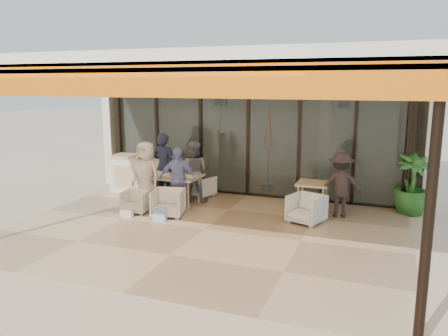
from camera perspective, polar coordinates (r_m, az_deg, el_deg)
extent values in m
plane|color=#C6B293|center=(9.11, -2.58, -8.10)|extent=(70.00, 70.00, 0.00)
cube|color=tan|center=(9.11, -2.58, -8.07)|extent=(8.00, 6.00, 0.01)
cube|color=silver|center=(8.62, -2.78, 13.13)|extent=(8.00, 6.00, 0.20)
cube|color=orange|center=(6.02, -14.00, 11.12)|extent=(8.00, 0.12, 0.45)
cube|color=#E75C13|center=(6.60, -10.61, 12.25)|extent=(8.00, 1.50, 0.06)
cylinder|color=black|center=(5.25, 25.26, -5.24)|extent=(0.12, 0.12, 3.20)
cylinder|color=black|center=(13.08, -13.50, 4.63)|extent=(0.12, 0.12, 3.20)
cylinder|color=black|center=(10.90, 22.88, 2.87)|extent=(0.12, 0.12, 3.20)
cube|color=#9EADA3|center=(11.51, 3.17, 4.09)|extent=(8.00, 0.03, 3.20)
cube|color=black|center=(11.80, 3.09, -3.45)|extent=(8.00, 0.10, 0.08)
cube|color=black|center=(11.43, 3.26, 11.88)|extent=(8.00, 0.10, 0.08)
cube|color=black|center=(13.25, -13.65, 4.70)|extent=(0.08, 0.10, 3.20)
cube|color=black|center=(12.57, -8.70, 4.56)|extent=(0.08, 0.10, 3.20)
cube|color=black|center=(11.98, -3.02, 4.36)|extent=(0.08, 0.10, 3.20)
cube|color=black|center=(11.51, 3.17, 4.09)|extent=(0.08, 0.10, 3.20)
cube|color=black|center=(11.19, 9.80, 3.75)|extent=(0.08, 0.10, 3.20)
cube|color=black|center=(11.03, 16.72, 3.35)|extent=(0.08, 0.10, 3.20)
cube|color=black|center=(11.03, 23.47, 2.90)|extent=(0.08, 0.10, 3.20)
cube|color=silver|center=(14.87, 7.19, 5.96)|extent=(9.00, 0.25, 3.40)
cube|color=silver|center=(14.92, -11.20, 5.85)|extent=(0.25, 3.50, 3.40)
cube|color=silver|center=(12.78, 24.92, 4.22)|extent=(0.25, 3.50, 3.40)
cube|color=silver|center=(13.12, 5.58, 12.77)|extent=(9.00, 3.50, 0.25)
cube|color=#D8B784|center=(13.44, 5.31, -1.82)|extent=(8.00, 3.50, 0.02)
cylinder|color=silver|center=(13.55, -1.31, 4.71)|extent=(0.40, 0.40, 3.00)
cylinder|color=silver|center=(12.71, 13.13, 4.01)|extent=(0.40, 0.40, 3.00)
cylinder|color=black|center=(12.96, -0.33, 11.08)|extent=(0.03, 0.03, 0.70)
cube|color=black|center=(12.96, -0.32, 9.09)|extent=(0.30, 0.30, 0.40)
sphere|color=#FFBF72|center=(12.96, -0.32, 9.09)|extent=(0.18, 0.18, 0.18)
cylinder|color=black|center=(12.17, 15.57, 10.69)|extent=(0.03, 0.03, 0.70)
cube|color=black|center=(12.18, 15.46, 8.58)|extent=(0.30, 0.30, 0.40)
sphere|color=#FFBF72|center=(12.18, 15.46, 8.58)|extent=(0.18, 0.18, 0.18)
cylinder|color=black|center=(12.65, 5.74, -2.45)|extent=(0.40, 0.40, 0.05)
cylinder|color=black|center=(12.46, 5.83, 2.02)|extent=(0.04, 0.04, 2.10)
cone|color=#EF5414|center=(12.38, 5.89, 5.00)|extent=(0.32, 0.32, 1.10)
cube|color=silver|center=(12.17, -10.41, -0.94)|extent=(1.80, 0.60, 1.00)
cube|color=#D8B784|center=(12.08, -10.49, 1.42)|extent=(1.85, 0.65, 0.06)
cube|color=#D8B784|center=(11.92, -11.17, -1.23)|extent=(1.50, 0.02, 0.60)
cube|color=#D8B784|center=(10.89, -7.01, -1.06)|extent=(1.50, 0.90, 0.05)
cube|color=white|center=(10.89, -7.02, -0.93)|extent=(1.30, 0.35, 0.01)
cylinder|color=#D8B784|center=(11.00, -10.61, -3.03)|extent=(0.06, 0.06, 0.70)
cylinder|color=#D8B784|center=(10.43, -4.74, -3.64)|extent=(0.06, 0.06, 0.70)
cylinder|color=#D8B784|center=(11.53, -8.98, -2.32)|extent=(0.06, 0.06, 0.70)
cylinder|color=#D8B784|center=(10.99, -3.33, -2.86)|extent=(0.06, 0.06, 0.70)
cylinder|color=white|center=(10.96, -9.47, -0.60)|extent=(0.06, 0.06, 0.11)
cylinder|color=white|center=(11.16, -7.69, -0.34)|extent=(0.06, 0.06, 0.11)
cylinder|color=white|center=(10.76, -7.03, -0.74)|extent=(0.06, 0.06, 0.11)
cylinder|color=white|center=(10.90, -5.19, -0.56)|extent=(0.06, 0.06, 0.11)
cylinder|color=white|center=(10.48, -5.09, -1.02)|extent=(0.06, 0.06, 0.11)
cylinder|color=white|center=(11.18, -9.41, -0.37)|extent=(0.06, 0.06, 0.11)
cylinder|color=brown|center=(11.26, -9.17, -0.16)|extent=(0.07, 0.07, 0.16)
cylinder|color=black|center=(11.16, -6.82, -0.19)|extent=(0.09, 0.09, 0.17)
cylinder|color=black|center=(11.14, -6.84, 0.29)|extent=(0.10, 0.10, 0.01)
cylinder|color=white|center=(10.84, -9.86, -1.01)|extent=(0.22, 0.22, 0.01)
cylinder|color=white|center=(10.42, -5.57, -1.38)|extent=(0.22, 0.22, 0.01)
cylinder|color=white|center=(11.37, -8.30, -0.41)|extent=(0.22, 0.22, 0.01)
cylinder|color=white|center=(10.97, -4.16, -0.73)|extent=(0.22, 0.22, 0.01)
imported|color=white|center=(11.99, -6.68, -1.89)|extent=(0.75, 0.73, 0.64)
imported|color=white|center=(11.64, -2.98, -2.26)|extent=(0.77, 0.74, 0.63)
imported|color=white|center=(10.39, -11.43, -4.20)|extent=(0.63, 0.60, 0.59)
imported|color=white|center=(9.97, -7.31, -4.38)|extent=(0.81, 0.78, 0.70)
imported|color=#171B32|center=(11.45, -7.87, 0.25)|extent=(0.63, 0.42, 1.73)
imported|color=#5D5D61|center=(11.09, -4.03, -0.47)|extent=(0.84, 0.70, 1.56)
imported|color=#EDE1C3|center=(10.69, -10.13, -0.89)|extent=(0.89, 0.68, 1.62)
imported|color=#7982C9|center=(10.30, -6.09, -1.47)|extent=(0.95, 0.55, 1.53)
cube|color=silver|center=(10.10, -12.59, -5.42)|extent=(0.30, 0.10, 0.34)
cube|color=#99BFD8|center=(9.68, -8.39, -5.98)|extent=(0.30, 0.10, 0.34)
cube|color=#D8B784|center=(10.22, 11.50, -2.00)|extent=(0.70, 0.70, 0.05)
cylinder|color=#D8B784|center=(10.09, 9.60, -4.27)|extent=(0.05, 0.05, 0.70)
cylinder|color=#D8B784|center=(10.00, 12.76, -4.51)|extent=(0.05, 0.05, 0.70)
cylinder|color=#D8B784|center=(10.62, 10.17, -3.51)|extent=(0.05, 0.05, 0.70)
cylinder|color=#D8B784|center=(10.54, 13.17, -3.74)|extent=(0.05, 0.05, 0.70)
imported|color=white|center=(9.59, 10.72, -5.10)|extent=(0.86, 0.83, 0.70)
imported|color=black|center=(10.07, 14.99, -2.16)|extent=(1.08, 0.77, 1.50)
imported|color=#1E5919|center=(10.90, 23.31, -1.96)|extent=(1.04, 1.04, 1.41)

